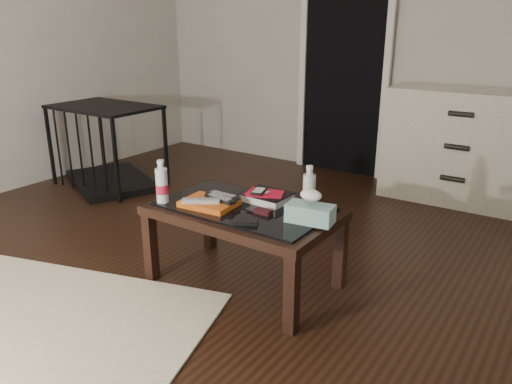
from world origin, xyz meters
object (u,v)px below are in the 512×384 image
(textbook, at_px, (267,197))
(water_bottle_right, at_px, (309,188))
(coffee_table, at_px, (244,217))
(pet_crate, at_px, (109,160))
(tissue_box, at_px, (310,213))
(water_bottle_left, at_px, (162,181))
(dresser, at_px, (464,147))

(textbook, xyz_separation_m, water_bottle_right, (0.25, 0.01, 0.10))
(coffee_table, bearing_deg, textbook, 67.18)
(coffee_table, xyz_separation_m, textbook, (0.06, 0.14, 0.09))
(pet_crate, relative_size, tissue_box, 4.64)
(coffee_table, distance_m, textbook, 0.17)
(water_bottle_right, bearing_deg, tissue_box, -58.60)
(coffee_table, height_order, water_bottle_right, water_bottle_right)
(coffee_table, xyz_separation_m, pet_crate, (-2.03, 0.77, -0.17))
(water_bottle_left, bearing_deg, textbook, 36.11)
(coffee_table, distance_m, pet_crate, 2.18)
(pet_crate, height_order, textbook, pet_crate)
(water_bottle_left, distance_m, tissue_box, 0.83)
(textbook, height_order, water_bottle_right, water_bottle_right)
(pet_crate, bearing_deg, textbook, 7.48)
(coffee_table, relative_size, tissue_box, 4.35)
(textbook, bearing_deg, coffee_table, -111.04)
(water_bottle_left, bearing_deg, water_bottle_right, 26.25)
(textbook, bearing_deg, tissue_box, -19.71)
(dresser, height_order, textbook, dresser)
(dresser, bearing_deg, tissue_box, -97.91)
(textbook, bearing_deg, water_bottle_right, 5.14)
(dresser, bearing_deg, pet_crate, -154.68)
(textbook, height_order, water_bottle_left, water_bottle_left)
(dresser, xyz_separation_m, pet_crate, (-2.68, -1.33, -0.22))
(dresser, distance_m, water_bottle_left, 2.53)
(water_bottle_right, relative_size, tissue_box, 1.03)
(dresser, distance_m, tissue_box, 2.11)
(tissue_box, bearing_deg, water_bottle_left, -174.34)
(water_bottle_left, xyz_separation_m, water_bottle_right, (0.71, 0.35, 0.00))
(water_bottle_left, xyz_separation_m, tissue_box, (0.80, 0.20, -0.07))
(dresser, xyz_separation_m, textbook, (-0.59, -1.96, 0.03))
(tissue_box, bearing_deg, water_bottle_right, 112.96)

